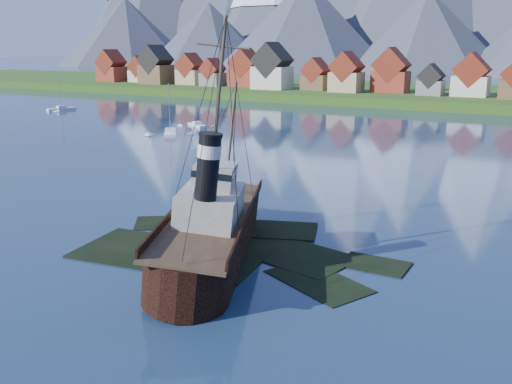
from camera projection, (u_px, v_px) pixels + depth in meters
The scene contains 9 objects.
ground at pixel (208, 253), 54.95m from camera, with size 1400.00×1400.00×0.00m, color #1C324E.
shoal at pixel (235, 253), 56.00m from camera, with size 31.71×21.24×1.14m.
shore_bank at pixel (483, 101), 198.11m from camera, with size 600.00×80.00×3.20m, color #1F4313.
seawall at pixel (463, 113), 166.11m from camera, with size 600.00×2.50×2.00m, color #3F3D38.
town at pixel (376, 75), 196.61m from camera, with size 250.96×16.69×17.30m.
tugboat_wreck at pixel (216, 226), 53.85m from camera, with size 6.77×29.16×23.11m.
sailboat_a at pixel (170, 134), 125.89m from camera, with size 7.80×9.23×11.88m.
sailboat_b at pixel (61, 109), 171.80m from camera, with size 5.01×8.47×12.03m.
sailboat_c at pixel (197, 126), 138.48m from camera, with size 7.54×5.68×9.90m.
Camera 1 is at (29.50, -42.67, 19.63)m, focal length 40.00 mm.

